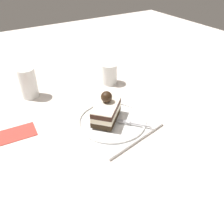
{
  "coord_description": "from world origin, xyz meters",
  "views": [
    {
      "loc": [
        0.28,
        0.53,
        0.46
      ],
      "look_at": [
        -0.03,
        0.03,
        0.05
      ],
      "focal_mm": 38.09,
      "sensor_mm": 36.0,
      "label": 1
    }
  ],
  "objects_px": {
    "fork": "(133,123)",
    "dessert_plate": "(112,122)",
    "cake_slice": "(106,110)",
    "folded_napkin": "(14,134)",
    "drink_glass_far": "(29,85)",
    "drink_glass_near": "(109,74)"
  },
  "relations": [
    {
      "from": "dessert_plate",
      "to": "fork",
      "type": "height_order",
      "value": "fork"
    },
    {
      "from": "fork",
      "to": "dessert_plate",
      "type": "bearing_deg",
      "value": -49.5
    },
    {
      "from": "cake_slice",
      "to": "folded_napkin",
      "type": "bearing_deg",
      "value": -19.31
    },
    {
      "from": "drink_glass_far",
      "to": "folded_napkin",
      "type": "relative_size",
      "value": 0.87
    },
    {
      "from": "dessert_plate",
      "to": "fork",
      "type": "xyz_separation_m",
      "value": [
        -0.04,
        0.05,
        0.01
      ]
    },
    {
      "from": "dessert_plate",
      "to": "fork",
      "type": "distance_m",
      "value": 0.07
    },
    {
      "from": "drink_glass_near",
      "to": "folded_napkin",
      "type": "distance_m",
      "value": 0.44
    },
    {
      "from": "drink_glass_far",
      "to": "cake_slice",
      "type": "bearing_deg",
      "value": 118.85
    },
    {
      "from": "fork",
      "to": "drink_glass_near",
      "type": "height_order",
      "value": "drink_glass_near"
    },
    {
      "from": "drink_glass_near",
      "to": "drink_glass_far",
      "type": "bearing_deg",
      "value": -11.89
    },
    {
      "from": "folded_napkin",
      "to": "drink_glass_far",
      "type": "bearing_deg",
      "value": -119.12
    },
    {
      "from": "cake_slice",
      "to": "fork",
      "type": "bearing_deg",
      "value": 128.11
    },
    {
      "from": "cake_slice",
      "to": "fork",
      "type": "xyz_separation_m",
      "value": [
        -0.05,
        0.07,
        -0.03
      ]
    },
    {
      "from": "folded_napkin",
      "to": "dessert_plate",
      "type": "bearing_deg",
      "value": 158.22
    },
    {
      "from": "fork",
      "to": "drink_glass_far",
      "type": "relative_size",
      "value": 0.77
    },
    {
      "from": "cake_slice",
      "to": "drink_glass_near",
      "type": "distance_m",
      "value": 0.27
    },
    {
      "from": "dessert_plate",
      "to": "folded_napkin",
      "type": "distance_m",
      "value": 0.3
    },
    {
      "from": "dessert_plate",
      "to": "cake_slice",
      "type": "height_order",
      "value": "cake_slice"
    },
    {
      "from": "cake_slice",
      "to": "drink_glass_far",
      "type": "relative_size",
      "value": 1.18
    },
    {
      "from": "dessert_plate",
      "to": "drink_glass_far",
      "type": "relative_size",
      "value": 2.36
    },
    {
      "from": "cake_slice",
      "to": "fork",
      "type": "distance_m",
      "value": 0.09
    },
    {
      "from": "fork",
      "to": "folded_napkin",
      "type": "height_order",
      "value": "fork"
    }
  ]
}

